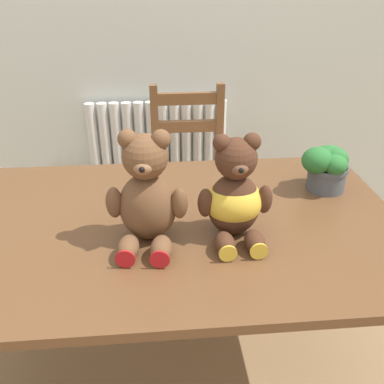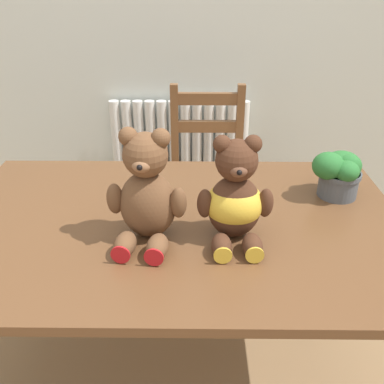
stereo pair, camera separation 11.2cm
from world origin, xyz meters
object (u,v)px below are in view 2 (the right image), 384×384
(wooden_chair_behind, at_px, (207,183))
(teddy_bear_left, at_px, (146,193))
(teddy_bear_right, at_px, (235,199))
(potted_plant, at_px, (338,171))

(wooden_chair_behind, height_order, teddy_bear_left, teddy_bear_left)
(teddy_bear_right, height_order, potted_plant, teddy_bear_right)
(teddy_bear_left, relative_size, potted_plant, 1.90)
(wooden_chair_behind, xyz_separation_m, teddy_bear_left, (-0.20, -0.90, 0.42))
(wooden_chair_behind, distance_m, teddy_bear_left, 1.02)
(wooden_chair_behind, xyz_separation_m, teddy_bear_right, (0.06, -0.90, 0.40))
(wooden_chair_behind, bearing_deg, teddy_bear_right, 93.76)
(teddy_bear_right, bearing_deg, wooden_chair_behind, -87.97)
(teddy_bear_left, bearing_deg, teddy_bear_right, -172.64)
(wooden_chair_behind, relative_size, teddy_bear_left, 2.74)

